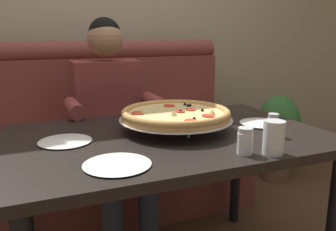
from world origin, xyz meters
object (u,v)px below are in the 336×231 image
booth_bench (118,149)px  plate_near_left (117,163)px  pizza (176,114)px  plate_near_right (65,140)px  potted_plant (277,133)px  diner_main (111,114)px  dining_table (169,153)px  shaker_parmesan (245,143)px  drinking_glass (274,139)px  shaker_oregano (273,126)px  plate_far_side (262,122)px

booth_bench → plate_near_left: (-0.31, -1.19, 0.36)m
pizza → plate_near_right: pizza is taller
potted_plant → plate_near_left: bearing=-145.6°
booth_bench → diner_main: bearing=-110.6°
plate_near_right → potted_plant: (1.74, 0.77, -0.37)m
plate_near_left → diner_main: bearing=77.5°
dining_table → diner_main: (-0.10, 0.65, 0.05)m
dining_table → shaker_parmesan: shaker_parmesan is taller
plate_near_left → drinking_glass: size_ratio=1.85×
diner_main → plate_near_left: 0.95m
diner_main → potted_plant: size_ratio=1.82×
shaker_parmesan → shaker_oregano: size_ratio=1.01×
booth_bench → diner_main: 0.42m
shaker_parmesan → drinking_glass: 0.10m
drinking_glass → plate_near_left: bearing=169.3°
booth_bench → plate_far_side: 1.11m
diner_main → plate_near_right: (-0.33, -0.59, 0.05)m
shaker_parmesan → plate_near_left: 0.47m
plate_near_left → plate_near_right: size_ratio=1.07×
plate_far_side → diner_main: bearing=131.9°
drinking_glass → potted_plant: 1.66m
booth_bench → diner_main: size_ratio=1.34×
plate_near_left → potted_plant: size_ratio=0.33×
plate_near_right → potted_plant: plate_near_right is taller
booth_bench → pizza: 0.96m
plate_near_left → plate_far_side: bearing=18.5°
plate_near_left → booth_bench: bearing=75.6°
plate_near_right → plate_far_side: size_ratio=0.98×
plate_far_side → plate_near_left: bearing=-161.5°
dining_table → plate_near_left: 0.42m
potted_plant → shaker_oregano: bearing=-131.6°
booth_bench → plate_near_left: 1.28m
dining_table → plate_near_right: 0.45m
shaker_parmesan → dining_table: bearing=114.8°
dining_table → drinking_glass: 0.48m
shaker_parmesan → shaker_oregano: shaker_parmesan is taller
diner_main → pizza: (0.16, -0.59, 0.11)m
diner_main → plate_near_right: 0.68m
booth_bench → plate_near_left: size_ratio=7.43×
diner_main → plate_near_right: diner_main is taller
diner_main → booth_bench: bearing=69.4°
diner_main → pizza: diner_main is taller
shaker_oregano → plate_near_right: (-0.84, 0.25, -0.03)m
dining_table → shaker_parmesan: (0.16, -0.34, 0.13)m
plate_near_right → shaker_oregano: bearing=-16.3°
shaker_oregano → drinking_glass: (-0.15, -0.19, 0.02)m
dining_table → diner_main: diner_main is taller
plate_far_side → drinking_glass: drinking_glass is taller
diner_main → pizza: size_ratio=2.48×
diner_main → shaker_parmesan: (0.26, -0.99, 0.08)m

